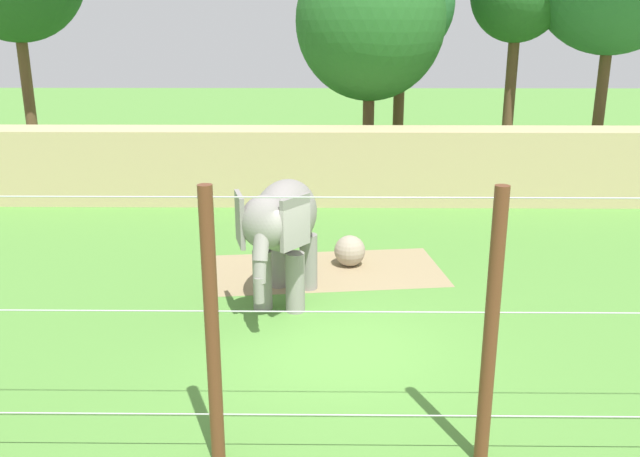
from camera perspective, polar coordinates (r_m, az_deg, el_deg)
The scene contains 8 objects.
ground_plane at distance 12.53m, azimuth 1.82°, elevation -10.29°, with size 120.00×120.00×0.00m, color #518938.
dirt_patch at distance 16.36m, azimuth 0.59°, elevation -3.64°, with size 5.67×2.87×0.01m, color #937F5B.
embankment_wall at distance 22.75m, azimuth 1.32°, elevation 5.48°, with size 36.00×1.80×2.54m, color tan.
elephant at distance 13.89m, azimuth -3.29°, elevation 0.41°, with size 1.81×3.63×2.72m.
enrichment_ball at distance 16.59m, azimuth 2.60°, elevation -1.94°, with size 0.79×0.79×0.79m, color gray.
cable_fence at distance 8.65m, azimuth 2.54°, elevation -8.85°, with size 12.70×0.19×3.90m.
tree_far_left at distance 25.45m, azimuth 4.39°, elevation 17.48°, with size 5.53×5.53×8.98m.
tree_behind_wall at distance 27.07m, azimuth 7.12°, elevation 18.63°, with size 4.06×4.06×8.86m.
Camera 1 is at (-0.26, -11.17, 5.68)m, focal length 36.88 mm.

